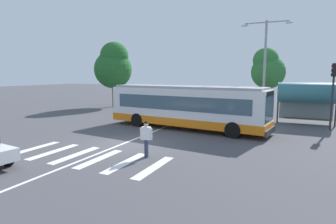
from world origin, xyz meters
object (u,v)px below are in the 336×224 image
object	(u,v)px
parked_car_silver	(164,103)
twin_arm_street_lamp	(265,60)
parked_car_charcoal	(241,107)
pedestrian_crossing_street	(146,137)
parked_car_red	(189,105)
parked_car_white	(141,103)
city_transit_bus	(186,107)
parked_car_champagne	(212,106)
traffic_light_far_corner	(333,86)
bus_stop_shelter	(307,94)
background_tree_right	(267,69)
background_tree_left	(113,66)

from	to	relation	value
parked_car_silver	twin_arm_street_lamp	world-z (taller)	twin_arm_street_lamp
parked_car_silver	parked_car_charcoal	bearing A→B (deg)	2.59
pedestrian_crossing_street	parked_car_red	world-z (taller)	pedestrian_crossing_street
pedestrian_crossing_street	parked_car_white	world-z (taller)	pedestrian_crossing_street
twin_arm_street_lamp	city_transit_bus	bearing A→B (deg)	-128.20
parked_car_white	parked_car_champagne	distance (m)	8.04
parked_car_white	parked_car_champagne	world-z (taller)	same
city_transit_bus	twin_arm_street_lamp	size ratio (longest dim) A/B	1.46
traffic_light_far_corner	parked_car_champagne	bearing A→B (deg)	153.90
parked_car_red	parked_car_charcoal	xyz separation A→B (m)	(5.36, 0.25, 0.00)
pedestrian_crossing_street	bus_stop_shelter	size ratio (longest dim) A/B	0.41
parked_car_charcoal	twin_arm_street_lamp	world-z (taller)	twin_arm_street_lamp
pedestrian_crossing_street	parked_car_white	xyz separation A→B (m)	(-9.42, 15.68, -0.20)
pedestrian_crossing_street	traffic_light_far_corner	size ratio (longest dim) A/B	0.37
parked_car_charcoal	bus_stop_shelter	size ratio (longest dim) A/B	1.11
traffic_light_far_corner	bus_stop_shelter	size ratio (longest dim) A/B	1.11
parked_car_red	bus_stop_shelter	bearing A→B (deg)	-16.67
parked_car_red	parked_car_champagne	size ratio (longest dim) A/B	1.00
pedestrian_crossing_street	parked_car_silver	xyz separation A→B (m)	(-6.67, 15.89, -0.20)
parked_car_champagne	parked_car_charcoal	distance (m)	2.87
traffic_light_far_corner	bus_stop_shelter	world-z (taller)	traffic_light_far_corner
parked_car_white	traffic_light_far_corner	bearing A→B (deg)	-14.64
pedestrian_crossing_street	twin_arm_street_lamp	distance (m)	14.35
parked_car_white	background_tree_right	distance (m)	14.76
parked_car_champagne	background_tree_right	bearing A→B (deg)	56.21
pedestrian_crossing_street	parked_car_white	distance (m)	18.30
background_tree_right	parked_car_charcoal	bearing A→B (deg)	-104.64
traffic_light_far_corner	background_tree_right	xyz separation A→B (m)	(-5.40, 11.54, 1.41)
pedestrian_crossing_street	parked_car_charcoal	world-z (taller)	pedestrian_crossing_street
parked_car_red	background_tree_left	xyz separation A→B (m)	(-9.81, 0.62, 4.15)
city_transit_bus	background_tree_right	xyz separation A→B (m)	(3.97, 15.17, 2.93)
bus_stop_shelter	pedestrian_crossing_street	bearing A→B (deg)	-118.62
bus_stop_shelter	parked_car_silver	bearing A→B (deg)	167.05
pedestrian_crossing_street	background_tree_left	bearing A→B (deg)	129.52
twin_arm_street_lamp	bus_stop_shelter	bearing A→B (deg)	-8.47
city_transit_bus	parked_car_champagne	xyz separation A→B (m)	(-0.51, 8.48, -0.82)
parked_car_champagne	twin_arm_street_lamp	bearing A→B (deg)	-26.95
parked_car_red	traffic_light_far_corner	xyz separation A→B (m)	(12.40, -5.01, 2.34)
parked_car_red	twin_arm_street_lamp	distance (m)	9.20
city_transit_bus	pedestrian_crossing_street	xyz separation A→B (m)	(0.87, -7.36, -0.62)
city_transit_bus	parked_car_white	world-z (taller)	city_transit_bus
city_transit_bus	parked_car_red	size ratio (longest dim) A/B	2.62
pedestrian_crossing_street	bus_stop_shelter	bearing A→B (deg)	61.38
parked_car_white	pedestrian_crossing_street	bearing A→B (deg)	-59.00
parked_car_red	traffic_light_far_corner	bearing A→B (deg)	-21.98
city_transit_bus	twin_arm_street_lamp	xyz separation A→B (m)	(4.62, 5.87, 3.48)
city_transit_bus	parked_car_white	xyz separation A→B (m)	(-8.55, 8.32, -0.82)
pedestrian_crossing_street	parked_car_white	bearing A→B (deg)	121.00
city_transit_bus	parked_car_charcoal	world-z (taller)	city_transit_bus
bus_stop_shelter	background_tree_left	bearing A→B (deg)	169.39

